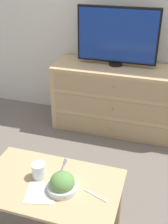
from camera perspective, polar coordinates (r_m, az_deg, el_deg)
ground_plane at (r=3.51m, az=9.15°, el=-0.99°), size 12.00×12.00×0.00m
wall_back at (r=3.10m, az=11.22°, el=20.51°), size 12.00×0.05×2.60m
dresser at (r=3.11m, az=6.72°, el=2.69°), size 1.38×0.51×0.73m
tv at (r=2.94m, az=6.77°, el=15.05°), size 0.83×0.14×0.59m
coffee_table at (r=1.88m, az=-6.79°, el=-15.91°), size 0.89×0.54×0.49m
takeout_bowl at (r=1.75m, az=-4.41°, el=-14.32°), size 0.19×0.19×0.19m
drink_cup at (r=1.86m, az=-9.19°, el=-11.82°), size 0.09×0.09×0.10m
napkin at (r=1.78m, az=-8.71°, el=-15.90°), size 0.22×0.22×0.00m
knife at (r=1.74m, az=2.22°, el=-16.55°), size 0.17×0.07×0.01m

